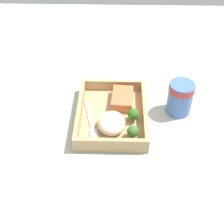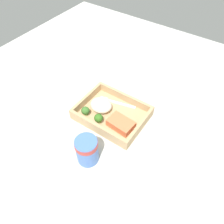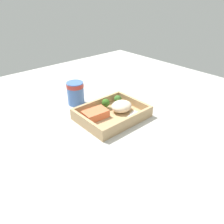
# 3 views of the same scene
# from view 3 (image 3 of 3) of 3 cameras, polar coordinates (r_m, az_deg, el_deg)

# --- Properties ---
(ground_plane) EXTENTS (1.60, 1.60, 0.02)m
(ground_plane) POSITION_cam_3_polar(r_m,az_deg,el_deg) (0.91, 0.00, -2.03)
(ground_plane) COLOR #B5B5AE
(takeout_tray) EXTENTS (0.27, 0.21, 0.01)m
(takeout_tray) POSITION_cam_3_polar(r_m,az_deg,el_deg) (0.90, 0.00, -1.16)
(takeout_tray) COLOR tan
(takeout_tray) RESTS_ON ground_plane
(tray_rim) EXTENTS (0.27, 0.21, 0.03)m
(tray_rim) POSITION_cam_3_polar(r_m,az_deg,el_deg) (0.89, 0.00, 0.14)
(tray_rim) COLOR tan
(tray_rim) RESTS_ON takeout_tray
(salmon_fillet) EXTENTS (0.10, 0.07, 0.03)m
(salmon_fillet) POSITION_cam_3_polar(r_m,az_deg,el_deg) (0.87, -4.35, -0.55)
(salmon_fillet) COLOR #E16E43
(salmon_fillet) RESTS_ON takeout_tray
(mashed_potatoes) EXTENTS (0.09, 0.08, 0.04)m
(mashed_potatoes) POSITION_cam_3_polar(r_m,az_deg,el_deg) (0.91, 2.63, 1.45)
(mashed_potatoes) COLOR beige
(mashed_potatoes) RESTS_ON takeout_tray
(broccoli_floret_1) EXTENTS (0.03, 0.03, 0.04)m
(broccoli_floret_1) POSITION_cam_3_polar(r_m,az_deg,el_deg) (0.93, -1.64, 2.36)
(broccoli_floret_1) COLOR #76985A
(broccoli_floret_1) RESTS_ON takeout_tray
(broccoli_floret_2) EXTENTS (0.03, 0.03, 0.04)m
(broccoli_floret_2) POSITION_cam_3_polar(r_m,az_deg,el_deg) (0.97, 1.50, 3.38)
(broccoli_floret_2) COLOR #7EA556
(broccoli_floret_2) RESTS_ON takeout_tray
(fork) EXTENTS (0.16, 0.05, 0.00)m
(fork) POSITION_cam_3_polar(r_m,az_deg,el_deg) (0.87, 4.07, -1.64)
(fork) COLOR silver
(fork) RESTS_ON takeout_tray
(paper_cup) EXTENTS (0.08, 0.08, 0.10)m
(paper_cup) POSITION_cam_3_polar(r_m,az_deg,el_deg) (1.00, -9.51, 5.17)
(paper_cup) COLOR #466DB5
(paper_cup) RESTS_ON ground_plane
(receipt_slip) EXTENTS (0.14, 0.17, 0.00)m
(receipt_slip) POSITION_cam_3_polar(r_m,az_deg,el_deg) (1.02, 13.17, 1.88)
(receipt_slip) COLOR white
(receipt_slip) RESTS_ON ground_plane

